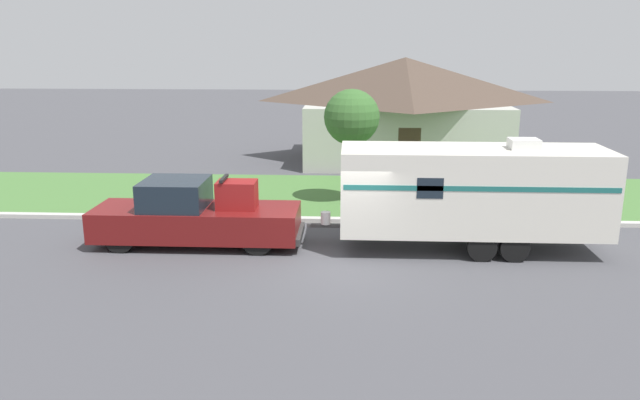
# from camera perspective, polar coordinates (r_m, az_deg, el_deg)

# --- Properties ---
(ground_plane) EXTENTS (120.00, 120.00, 0.00)m
(ground_plane) POSITION_cam_1_polar(r_m,az_deg,el_deg) (17.15, 2.16, -5.59)
(ground_plane) COLOR #47474C
(curb_strip) EXTENTS (80.00, 0.30, 0.14)m
(curb_strip) POSITION_cam_1_polar(r_m,az_deg,el_deg) (20.69, 2.33, -1.85)
(curb_strip) COLOR beige
(curb_strip) RESTS_ON ground_plane
(lawn_strip) EXTENTS (80.00, 7.00, 0.03)m
(lawn_strip) POSITION_cam_1_polar(r_m,az_deg,el_deg) (24.23, 2.44, 0.45)
(lawn_strip) COLOR #477538
(lawn_strip) RESTS_ON ground_plane
(house_across_street) EXTENTS (10.28, 7.62, 5.05)m
(house_across_street) POSITION_cam_1_polar(r_m,az_deg,el_deg) (31.37, 7.69, 8.37)
(house_across_street) COLOR #B2B2A8
(house_across_street) RESTS_ON ground_plane
(pickup_truck) EXTENTS (6.09, 1.97, 2.05)m
(pickup_truck) POSITION_cam_1_polar(r_m,az_deg,el_deg) (18.61, -11.34, -1.43)
(pickup_truck) COLOR black
(pickup_truck) RESTS_ON ground_plane
(travel_trailer) EXTENTS (8.41, 2.33, 3.22)m
(travel_trailer) POSITION_cam_1_polar(r_m,az_deg,el_deg) (18.14, 13.78, 0.89)
(travel_trailer) COLOR black
(travel_trailer) RESTS_ON ground_plane
(mailbox) EXTENTS (0.48, 0.20, 1.39)m
(mailbox) POSITION_cam_1_polar(r_m,az_deg,el_deg) (21.61, 12.51, 1.25)
(mailbox) COLOR brown
(mailbox) RESTS_ON ground_plane
(tree_in_yard) EXTENTS (2.01, 2.01, 4.18)m
(tree_in_yard) POSITION_cam_1_polar(r_m,az_deg,el_deg) (22.58, 2.92, 7.50)
(tree_in_yard) COLOR brown
(tree_in_yard) RESTS_ON ground_plane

